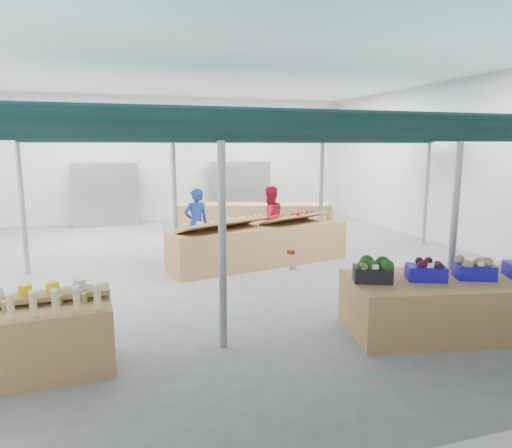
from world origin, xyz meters
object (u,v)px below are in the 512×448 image
Objects in this scene: fruit_counter at (260,245)px; vendor_right at (270,219)px; vendor_left at (196,223)px; veg_counter at (486,304)px; bottle_shelf at (31,338)px.

fruit_counter is 1.31m from vendor_right.
fruit_counter is 2.50× the size of vendor_left.
vendor_left reaches higher than veg_counter.
bottle_shelf is 0.46× the size of veg_counter.
vendor_left is (-1.20, 1.10, 0.37)m from fruit_counter.
veg_counter is at bearing -8.56° from bottle_shelf.
fruit_counter is at bearing 49.75° from vendor_right.
vendor_right is (0.60, 1.10, 0.37)m from fruit_counter.
vendor_left is (2.77, 4.96, 0.38)m from bottle_shelf.
veg_counter is at bearing -77.67° from fruit_counter.
bottle_shelf is at bearing -173.18° from veg_counter.
fruit_counter reaches higher than veg_counter.
bottle_shelf is at bearing 49.15° from vendor_left.
fruit_counter is (-1.94, 4.36, 0.05)m from veg_counter.
vendor_right is at bearing 115.44° from veg_counter.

